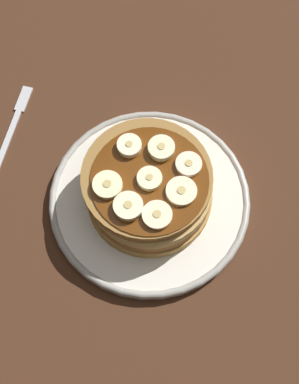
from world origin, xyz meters
TOP-DOWN VIEW (x-y plane):
  - ground_plane at (0.00, 0.00)cm, footprint 140.00×140.00cm
  - plate at (0.00, 0.00)cm, footprint 22.69×22.69cm
  - pancake_stack at (0.19, -0.06)cm, footprint 14.84×14.58cm
  - banana_slice_0 at (0.22, 0.16)cm, footprint 2.66×2.66cm
  - banana_slice_1 at (-1.66, 3.43)cm, footprint 3.10×3.10cm
  - banana_slice_2 at (-2.84, -2.16)cm, footprint 3.24×3.24cm
  - banana_slice_3 at (4.35, -0.15)cm, footprint 2.65×2.65cm
  - banana_slice_4 at (1.51, 4.14)cm, footprint 3.13×3.13cm
  - banana_slice_5 at (-0.58, -4.39)cm, footprint 2.82×2.82cm
  - banana_slice_6 at (2.43, -2.82)cm, footprint 2.89×2.89cm
  - banana_slice_7 at (-3.88, 1.32)cm, footprint 3.11×3.11cm
  - fork at (16.77, 9.44)cm, footprint 10.07×9.69cm

SIDE VIEW (x-z plane):
  - ground_plane at x=0.00cm, z-range -3.00..0.00cm
  - fork at x=16.77cm, z-range 0.00..0.50cm
  - plate at x=0.00cm, z-range 0.06..1.54cm
  - pancake_stack at x=0.19cm, z-range 1.23..6.48cm
  - banana_slice_2 at x=-2.84cm, z-range 6.29..7.00cm
  - banana_slice_7 at x=-3.88cm, z-range 6.29..7.05cm
  - banana_slice_5 at x=-0.58cm, z-range 6.29..7.05cm
  - banana_slice_4 at x=1.51cm, z-range 6.29..7.13cm
  - banana_slice_0 at x=0.22cm, z-range 6.29..7.13cm
  - banana_slice_3 at x=4.35cm, z-range 6.29..7.27cm
  - banana_slice_6 at x=2.43cm, z-range 6.29..7.28cm
  - banana_slice_1 at x=-1.66cm, z-range 6.29..7.32cm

